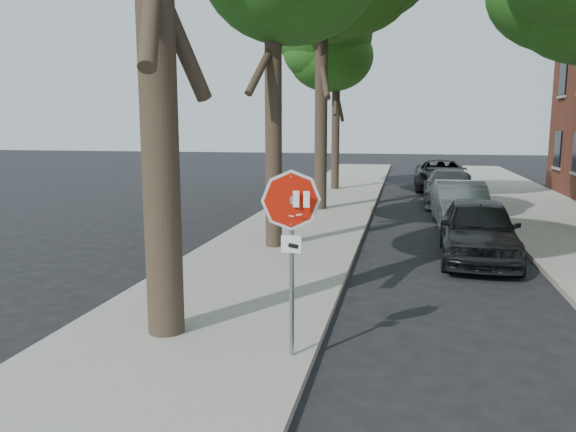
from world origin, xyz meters
name	(u,v)px	position (x,y,z in m)	size (l,w,h in m)	color
ground	(341,367)	(0.00, 0.00, 0.00)	(120.00, 120.00, 0.00)	black
sidewalk_left	(309,218)	(-2.50, 12.00, 0.06)	(4.00, 55.00, 0.12)	gray
sidewalk_right	(568,227)	(6.00, 12.00, 0.06)	(4.00, 55.00, 0.12)	gray
curb_left	(367,220)	(-0.45, 12.00, 0.07)	(0.12, 55.00, 0.13)	#9E9384
curb_right	(501,225)	(3.95, 12.00, 0.07)	(0.12, 55.00, 0.13)	#9E9384
stop_sign	(291,227)	(-0.70, -0.03, 1.95)	(0.76, 0.34, 2.61)	gray
tree_far	(337,45)	(-2.72, 21.11, 7.21)	(5.29, 4.91, 9.33)	black
car_a	(478,229)	(2.60, 7.00, 0.77)	(1.81, 4.50, 1.53)	black
car_b	(460,204)	(2.60, 11.79, 0.74)	(1.57, 4.49, 1.48)	gray
car_c	(449,188)	(2.60, 16.86, 0.73)	(2.05, 5.04, 1.46)	#525257
car_d	(441,175)	(2.59, 22.49, 0.78)	(2.59, 5.62, 1.56)	black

